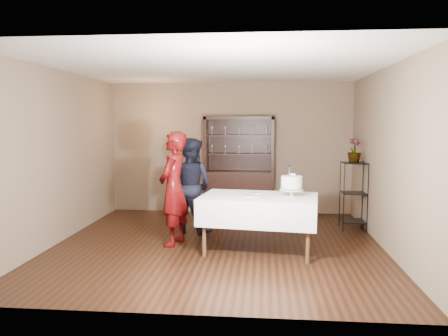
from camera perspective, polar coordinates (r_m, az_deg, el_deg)
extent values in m
plane|color=black|center=(6.87, -0.84, -9.96)|extent=(5.00, 5.00, 0.00)
plane|color=silver|center=(6.65, -0.87, 13.01)|extent=(5.00, 5.00, 0.00)
cube|color=#74644A|center=(9.11, 0.82, 2.61)|extent=(5.00, 0.02, 2.70)
cube|color=#74644A|center=(7.32, -20.70, 1.40)|extent=(0.02, 5.00, 2.70)
cube|color=#74644A|center=(6.83, 20.50, 1.10)|extent=(0.02, 5.00, 2.70)
cube|color=black|center=(8.94, 1.96, -3.26)|extent=(1.40, 0.48, 0.90)
cube|color=black|center=(9.05, 2.06, 3.22)|extent=(1.40, 0.03, 1.10)
cube|color=black|center=(8.82, 2.00, 6.53)|extent=(1.40, 0.48, 0.06)
cube|color=black|center=(8.84, 1.98, 1.86)|extent=(1.28, 0.42, 0.02)
cube|color=black|center=(8.82, 1.99, 4.26)|extent=(1.28, 0.42, 0.02)
cylinder|color=black|center=(7.80, 15.38, -3.72)|extent=(0.02, 0.02, 1.20)
cylinder|color=black|center=(7.88, 18.25, -3.71)|extent=(0.02, 0.02, 1.20)
cylinder|color=black|center=(8.19, 14.89, -3.26)|extent=(0.02, 0.02, 1.20)
cylinder|color=black|center=(8.26, 17.63, -3.25)|extent=(0.02, 0.02, 1.20)
cube|color=black|center=(8.11, 16.45, -6.62)|extent=(0.40, 0.40, 0.02)
cube|color=black|center=(8.02, 16.55, -3.13)|extent=(0.40, 0.40, 0.01)
cube|color=black|center=(7.96, 16.67, 0.64)|extent=(0.40, 0.40, 0.02)
cube|color=white|center=(6.37, 4.58, -5.34)|extent=(1.77, 1.22, 0.38)
cylinder|color=#492D1A|center=(6.18, -2.62, -8.00)|extent=(0.06, 0.06, 0.79)
cylinder|color=#492D1A|center=(5.98, 10.93, -8.59)|extent=(0.06, 0.06, 0.79)
cylinder|color=#492D1A|center=(6.93, -0.89, -6.45)|extent=(0.06, 0.06, 0.79)
cylinder|color=#492D1A|center=(6.75, 11.12, -6.90)|extent=(0.06, 0.06, 0.79)
imported|color=#3B0506|center=(6.74, -6.60, -2.68)|extent=(0.53, 0.71, 1.75)
imported|color=black|center=(7.47, -4.36, -2.31)|extent=(0.96, 0.86, 1.62)
cylinder|color=silver|center=(6.32, 8.80, -3.66)|extent=(0.19, 0.19, 0.01)
cylinder|color=silver|center=(6.31, 8.80, -3.29)|extent=(0.05, 0.05, 0.09)
cylinder|color=silver|center=(6.30, 8.81, -2.81)|extent=(0.34, 0.34, 0.01)
cylinder|color=#4A6F35|center=(6.30, 8.81, -2.67)|extent=(0.33, 0.33, 0.02)
cylinder|color=white|center=(6.29, 8.83, -1.90)|extent=(0.33, 0.33, 0.19)
sphere|color=#5E6FCA|center=(6.28, 9.10, -0.95)|extent=(0.02, 0.02, 0.02)
cube|color=silver|center=(6.25, 8.52, -0.47)|extent=(0.02, 0.02, 0.13)
cube|color=black|center=(6.24, 8.53, 0.25)|extent=(0.02, 0.02, 0.05)
cylinder|color=silver|center=(6.28, 3.65, -3.64)|extent=(0.25, 0.25, 0.01)
cylinder|color=silver|center=(6.51, 4.15, -3.30)|extent=(0.21, 0.21, 0.01)
imported|color=#4A6F35|center=(7.95, 16.65, 2.22)|extent=(0.31, 0.31, 0.42)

